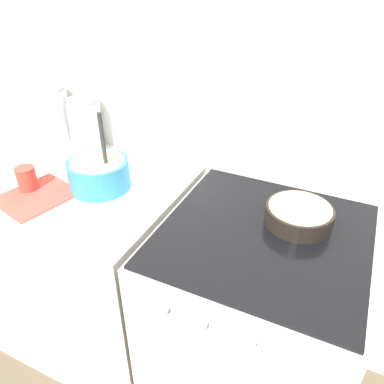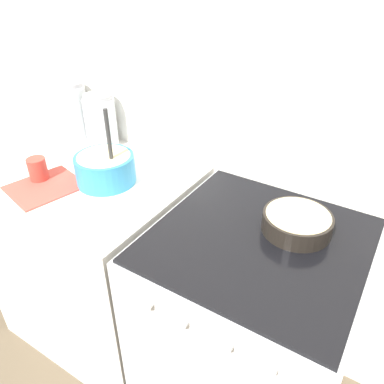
% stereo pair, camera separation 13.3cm
% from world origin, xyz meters
% --- Properties ---
extents(wall_back, '(4.65, 0.05, 2.40)m').
position_xyz_m(wall_back, '(0.00, 0.70, 1.20)').
color(wall_back, white).
rests_on(wall_back, ground_plane).
extents(countertop_cabinet, '(0.82, 0.68, 0.89)m').
position_xyz_m(countertop_cabinet, '(-0.41, 0.34, 0.45)').
color(countertop_cabinet, silver).
rests_on(countertop_cabinet, ground_plane).
extents(stove, '(0.68, 0.70, 0.89)m').
position_xyz_m(stove, '(0.36, 0.34, 0.45)').
color(stove, silver).
rests_on(stove, ground_plane).
extents(mixing_bowl, '(0.23, 0.23, 0.31)m').
position_xyz_m(mixing_bowl, '(-0.30, 0.34, 0.96)').
color(mixing_bowl, '#338CBF').
rests_on(mixing_bowl, countertop_cabinet).
extents(baking_pan, '(0.22, 0.22, 0.07)m').
position_xyz_m(baking_pan, '(0.44, 0.44, 0.93)').
color(baking_pan, black).
rests_on(baking_pan, stove).
extents(storage_jar_left, '(0.13, 0.13, 0.27)m').
position_xyz_m(storage_jar_left, '(-0.72, 0.59, 1.01)').
color(storage_jar_left, silver).
rests_on(storage_jar_left, countertop_cabinet).
extents(storage_jar_middle, '(0.14, 0.14, 0.25)m').
position_xyz_m(storage_jar_middle, '(-0.55, 0.59, 1.00)').
color(storage_jar_middle, silver).
rests_on(storage_jar_middle, countertop_cabinet).
extents(tin_can, '(0.07, 0.07, 0.09)m').
position_xyz_m(tin_can, '(-0.54, 0.21, 0.94)').
color(tin_can, '#CC3F33').
rests_on(tin_can, countertop_cabinet).
extents(recipe_page, '(0.28, 0.30, 0.01)m').
position_xyz_m(recipe_page, '(-0.48, 0.18, 0.90)').
color(recipe_page, '#CC4C3F').
rests_on(recipe_page, countertop_cabinet).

